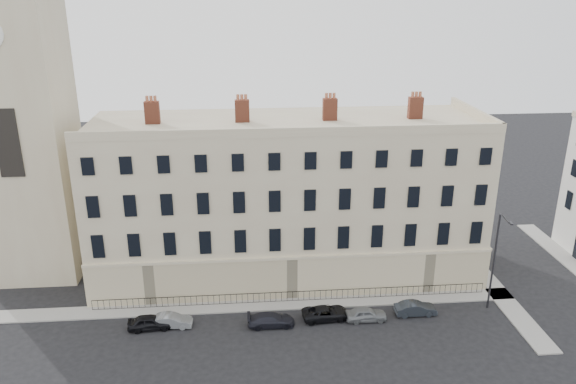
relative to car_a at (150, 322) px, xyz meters
name	(u,v)px	position (x,y,z in m)	size (l,w,h in m)	color
ground	(372,333)	(18.10, -2.24, -0.61)	(160.00, 160.00, 0.00)	black
terrace	(287,198)	(12.13, 9.72, 6.89)	(36.22, 12.22, 17.00)	#C0AE8F
church_tower	(16,81)	(-11.90, 11.75, 18.05)	(8.00, 8.13, 44.00)	#C0AE8F
pavement_terrace	(248,306)	(8.10, 2.76, -0.55)	(48.00, 2.00, 0.12)	gray
pavement_east_return	(486,278)	(31.10, 5.76, -0.55)	(2.00, 24.00, 0.12)	gray
pavement_adjacent	(573,264)	(41.10, 7.76, -0.55)	(2.00, 20.00, 0.12)	gray
railings	(293,296)	(12.10, 3.16, -0.06)	(35.00, 0.04, 0.96)	black
car_a	(150,322)	(0.00, 0.00, 0.00)	(1.44, 3.58, 1.22)	black
car_b	(171,321)	(1.71, 0.13, -0.04)	(1.21, 3.46, 1.14)	slate
car_c	(271,320)	(9.95, -0.43, -0.04)	(1.59, 3.92, 1.14)	black
car_d	(326,313)	(14.66, 0.19, -0.04)	(1.88, 4.08, 1.13)	black
car_e	(366,314)	(17.99, -0.31, -0.02)	(1.40, 3.48, 1.19)	slate
car_f	(415,309)	(22.41, 0.18, -0.02)	(1.25, 3.59, 1.18)	#22272E
streetlamp	(495,258)	(29.11, 0.62, 4.31)	(0.43, 1.92, 8.88)	#2D2C31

